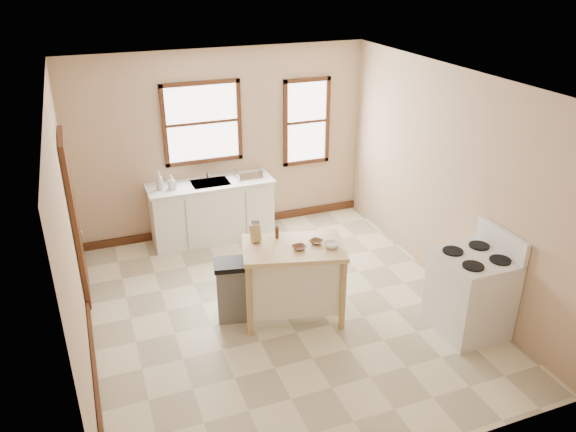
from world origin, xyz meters
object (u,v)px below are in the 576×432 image
object	(u,v)px
soap_bottle_a	(159,181)
bowl_a	(299,247)
soap_bottle_b	(172,182)
pepper_grinder	(277,232)
knife_block	(255,234)
bowl_b	(316,242)
kitchen_island	(293,282)
trash_bin	(232,290)
bowl_c	(331,245)
dish_rack	(249,174)
gas_stove	(472,283)

from	to	relation	value
soap_bottle_a	bowl_a	distance (m)	2.70
soap_bottle_b	pepper_grinder	xyz separation A→B (m)	(0.86, -2.04, 0.00)
knife_block	pepper_grinder	xyz separation A→B (m)	(0.26, -0.01, -0.02)
knife_block	soap_bottle_b	bearing A→B (deg)	102.38
bowl_b	kitchen_island	bearing A→B (deg)	173.32
soap_bottle_a	pepper_grinder	size ratio (longest dim) A/B	1.75
soap_bottle_b	trash_bin	xyz separation A→B (m)	(0.28, -2.07, -0.64)
bowl_b	bowl_c	distance (m)	0.19
soap_bottle_b	bowl_b	size ratio (longest dim) A/B	1.34
bowl_a	trash_bin	world-z (taller)	bowl_a
pepper_grinder	bowl_b	world-z (taller)	pepper_grinder
soap_bottle_a	bowl_c	distance (m)	2.96
soap_bottle_a	soap_bottle_b	size ratio (longest dim) A/B	1.27
kitchen_island	trash_bin	xyz separation A→B (m)	(-0.69, 0.23, -0.10)
soap_bottle_a	dish_rack	world-z (taller)	soap_bottle_a
pepper_grinder	bowl_a	world-z (taller)	pepper_grinder
bowl_c	pepper_grinder	bearing A→B (deg)	138.93
pepper_grinder	bowl_b	size ratio (longest dim) A/B	0.98
dish_rack	trash_bin	xyz separation A→B (m)	(-0.89, -2.13, -0.59)
soap_bottle_b	trash_bin	world-z (taller)	soap_bottle_b
kitchen_island	gas_stove	world-z (taller)	gas_stove
soap_bottle_b	dish_rack	bearing A→B (deg)	-15.22
kitchen_island	pepper_grinder	xyz separation A→B (m)	(-0.11, 0.26, 0.55)
bowl_c	trash_bin	distance (m)	1.31
soap_bottle_a	gas_stove	distance (m)	4.44
knife_block	bowl_b	bearing A→B (deg)	-28.89
soap_bottle_b	dish_rack	size ratio (longest dim) A/B	0.52
pepper_grinder	kitchen_island	bearing A→B (deg)	-67.37
dish_rack	gas_stove	world-z (taller)	gas_stove
soap_bottle_b	knife_block	size ratio (longest dim) A/B	1.03
soap_bottle_a	soap_bottle_b	bearing A→B (deg)	-18.37
pepper_grinder	dish_rack	bearing A→B (deg)	81.69
bowl_a	trash_bin	xyz separation A→B (m)	(-0.73, 0.32, -0.59)
soap_bottle_a	kitchen_island	world-z (taller)	soap_bottle_a
soap_bottle_a	gas_stove	xyz separation A→B (m)	(2.92, -3.31, -0.44)
bowl_b	bowl_c	xyz separation A→B (m)	(0.12, -0.15, 0.01)
pepper_grinder	bowl_c	distance (m)	0.67
soap_bottle_b	dish_rack	xyz separation A→B (m)	(1.17, 0.06, -0.05)
dish_rack	trash_bin	distance (m)	2.38
pepper_grinder	bowl_a	size ratio (longest dim) A/B	0.96
soap_bottle_b	bowl_c	size ratio (longest dim) A/B	1.15
bowl_c	gas_stove	distance (m)	1.64
soap_bottle_a	trash_bin	bearing A→B (deg)	-79.40
soap_bottle_a	dish_rack	bearing A→B (deg)	-0.81
soap_bottle_a	dish_rack	size ratio (longest dim) A/B	0.66
soap_bottle_a	bowl_a	xyz separation A→B (m)	(1.17, -2.44, -0.08)
bowl_a	trash_bin	distance (m)	0.99
dish_rack	bowl_c	world-z (taller)	dish_rack
soap_bottle_b	kitchen_island	xyz separation A→B (m)	(0.97, -2.30, -0.55)
soap_bottle_b	kitchen_island	world-z (taller)	soap_bottle_b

